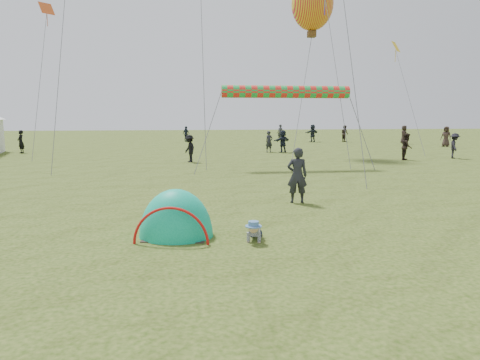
{
  "coord_description": "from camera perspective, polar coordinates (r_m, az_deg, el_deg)",
  "views": [
    {
      "loc": [
        -1.42,
        -8.72,
        2.8
      ],
      "look_at": [
        0.1,
        2.91,
        1.0
      ],
      "focal_mm": 32.0,
      "sensor_mm": 36.0,
      "label": 1
    }
  ],
  "objects": [
    {
      "name": "crowd_person_4",
      "position": [
        41.69,
        25.77,
        5.25
      ],
      "size": [
        0.97,
        1.04,
        1.78
      ],
      "primitive_type": "imported",
      "rotation": [
        0.0,
        0.0,
        5.34
      ],
      "color": "#312420",
      "rests_on": "ground"
    },
    {
      "name": "crowd_person_12",
      "position": [
        32.04,
        3.9,
        5.12
      ],
      "size": [
        0.67,
        0.56,
        1.59
      ],
      "primitive_type": "imported",
      "rotation": [
        0.0,
        0.0,
        0.36
      ],
      "color": "#22232B",
      "rests_on": "ground"
    },
    {
      "name": "crowd_person_5",
      "position": [
        31.99,
        5.73,
        5.16
      ],
      "size": [
        1.56,
        1.24,
        1.66
      ],
      "primitive_type": "imported",
      "rotation": [
        0.0,
        0.0,
        3.71
      ],
      "color": "black",
      "rests_on": "ground"
    },
    {
      "name": "crowd_person_9",
      "position": [
        25.47,
        -6.74,
        4.19
      ],
      "size": [
        0.94,
        1.19,
        1.62
      ],
      "primitive_type": "imported",
      "rotation": [
        0.0,
        0.0,
        5.09
      ],
      "color": "black",
      "rests_on": "ground"
    },
    {
      "name": "balloon_kite",
      "position": [
        31.1,
        9.62,
        21.79
      ],
      "size": [
        2.78,
        2.78,
        3.89
      ],
      "primitive_type": null,
      "color": "yellow"
    },
    {
      "name": "crawling_toddler",
      "position": [
        9.61,
        1.93,
        -6.66
      ],
      "size": [
        0.63,
        0.77,
        0.51
      ],
      "primitive_type": null,
      "rotation": [
        0.0,
        0.0,
        -0.28
      ],
      "color": "black",
      "rests_on": "ground"
    },
    {
      "name": "popup_tent",
      "position": [
        10.14,
        -8.48,
        -7.41
      ],
      "size": [
        1.93,
        1.68,
        2.23
      ],
      "primitive_type": "ellipsoid",
      "rotation": [
        0.0,
        0.0,
        -0.17
      ],
      "color": "#019971",
      "rests_on": "ground"
    },
    {
      "name": "crowd_person_10",
      "position": [
        44.1,
        21.01,
        5.67
      ],
      "size": [
        0.89,
        1.02,
        1.76
      ],
      "primitive_type": "imported",
      "rotation": [
        0.0,
        0.0,
        1.09
      ],
      "color": "black",
      "rests_on": "ground"
    },
    {
      "name": "crowd_person_2",
      "position": [
        44.94,
        -7.19,
        6.12
      ],
      "size": [
        0.91,
        0.96,
        1.6
      ],
      "primitive_type": "imported",
      "rotation": [
        0.0,
        0.0,
        2.3
      ],
      "color": "#1C2632",
      "rests_on": "ground"
    },
    {
      "name": "rainbow_tube_kite",
      "position": [
        22.72,
        6.15,
        11.61
      ],
      "size": [
        6.7,
        0.64,
        0.64
      ],
      "primitive_type": "cylinder",
      "rotation": [
        0.0,
        1.57,
        0.0
      ],
      "color": "red"
    },
    {
      "name": "standing_adult",
      "position": [
        13.69,
        7.63,
        0.61
      ],
      "size": [
        0.7,
        0.51,
        1.77
      ],
      "primitive_type": "imported",
      "rotation": [
        0.0,
        0.0,
        3.0
      ],
      "color": "black",
      "rests_on": "ground"
    },
    {
      "name": "crowd_person_0",
      "position": [
        35.2,
        -27.19,
        4.57
      ],
      "size": [
        0.42,
        0.62,
        1.67
      ],
      "primitive_type": "imported",
      "rotation": [
        0.0,
        0.0,
        4.68
      ],
      "color": "black",
      "rests_on": "ground"
    },
    {
      "name": "diamond_kite_6",
      "position": [
        34.3,
        -24.39,
        20.12
      ],
      "size": [
        1.01,
        1.01,
        0.83
      ],
      "primitive_type": "plane",
      "rotation": [
        1.05,
        0.0,
        0.79
      ],
      "color": "#DD531D"
    },
    {
      "name": "crowd_person_11",
      "position": [
        44.71,
        9.65,
        6.17
      ],
      "size": [
        1.72,
        1.24,
        1.79
      ],
      "primitive_type": "imported",
      "rotation": [
        0.0,
        0.0,
        3.63
      ],
      "color": "#202730",
      "rests_on": "ground"
    },
    {
      "name": "crowd_person_13",
      "position": [
        45.63,
        13.78,
        6.04
      ],
      "size": [
        0.77,
        0.92,
        1.7
      ],
      "primitive_type": "imported",
      "rotation": [
        0.0,
        0.0,
        1.73
      ],
      "color": "black",
      "rests_on": "ground"
    },
    {
      "name": "ground",
      "position": [
        9.27,
        1.75,
        -8.87
      ],
      "size": [
        140.0,
        140.0,
        0.0
      ],
      "primitive_type": "plane",
      "color": "#1F3A09"
    },
    {
      "name": "crowd_person_3",
      "position": [
        30.73,
        26.69,
        4.09
      ],
      "size": [
        1.01,
        1.21,
        1.62
      ],
      "primitive_type": "imported",
      "rotation": [
        0.0,
        0.0,
        1.1
      ],
      "color": "black",
      "rests_on": "ground"
    },
    {
      "name": "diamond_kite_2",
      "position": [
        36.28,
        20.07,
        16.37
      ],
      "size": [
        0.98,
        0.98,
        0.8
      ],
      "primitive_type": "plane",
      "rotation": [
        1.05,
        0.0,
        0.79
      ],
      "color": "yellow"
    },
    {
      "name": "crowd_person_6",
      "position": [
        45.97,
        5.39,
        6.3
      ],
      "size": [
        0.75,
        0.75,
        1.75
      ],
      "primitive_type": "imported",
      "rotation": [
        0.0,
        0.0,
        5.51
      ],
      "color": "#2B2D31",
      "rests_on": "ground"
    },
    {
      "name": "crowd_person_7",
      "position": [
        28.46,
        21.35,
        4.16
      ],
      "size": [
        0.98,
        1.02,
        1.66
      ],
      "primitive_type": "imported",
      "rotation": [
        0.0,
        0.0,
        0.95
      ],
      "color": "black",
      "rests_on": "ground"
    }
  ]
}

